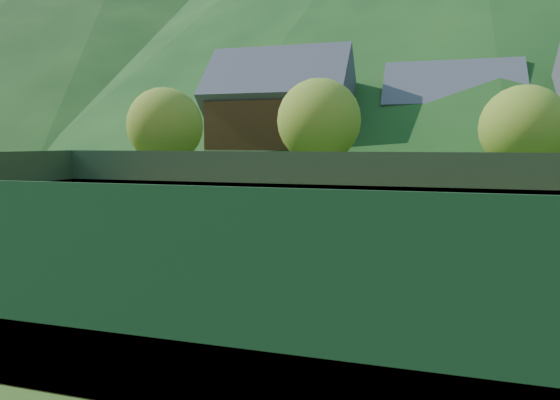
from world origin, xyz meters
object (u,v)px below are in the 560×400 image
(coach, at_px, (199,220))
(student_b, at_px, (380,215))
(ball_hopper, at_px, (80,224))
(chalet_left, at_px, (281,121))
(student_c, at_px, (522,225))
(tennis_net, at_px, (310,226))
(student_d, at_px, (504,215))
(chalet_mid, at_px, (450,128))
(student_a, at_px, (340,213))

(coach, height_order, student_b, coach)
(ball_hopper, distance_m, chalet_left, 33.75)
(ball_hopper, bearing_deg, coach, 13.06)
(coach, distance_m, chalet_left, 33.38)
(student_c, bearing_deg, ball_hopper, -6.17)
(student_b, xyz_separation_m, chalet_left, (-12.30, 27.75, 4.93))
(student_b, relative_size, ball_hopper, 1.40)
(tennis_net, xyz_separation_m, chalet_left, (-10.00, 30.00, 5.13))
(tennis_net, bearing_deg, student_c, 8.05)
(student_d, bearing_deg, chalet_mid, -109.85)
(coach, bearing_deg, ball_hopper, -153.28)
(coach, distance_m, student_c, 11.02)
(student_c, xyz_separation_m, tennis_net, (-7.21, -1.02, -0.22))
(student_c, height_order, student_d, student_d)
(chalet_left, xyz_separation_m, chalet_mid, (16.00, 4.00, -0.66))
(student_b, xyz_separation_m, ball_hopper, (-9.62, -5.54, 0.05))
(coach, xyz_separation_m, student_c, (10.49, 3.37, -0.20))
(student_c, relative_size, chalet_left, 0.10)
(student_a, height_order, chalet_mid, chalet_mid)
(student_a, xyz_separation_m, student_d, (6.15, 1.71, -0.08))
(student_b, height_order, chalet_mid, chalet_mid)
(coach, height_order, tennis_net, coach)
(student_a, relative_size, student_c, 1.11)
(student_a, distance_m, tennis_net, 1.88)
(student_d, distance_m, ball_hopper, 15.75)
(ball_hopper, height_order, chalet_mid, chalet_mid)
(student_a, bearing_deg, student_b, -142.13)
(student_d, bearing_deg, chalet_left, -79.14)
(student_c, height_order, chalet_left, chalet_left)
(coach, xyz_separation_m, tennis_net, (3.28, 2.36, -0.42))
(coach, height_order, ball_hopper, coach)
(student_b, xyz_separation_m, tennis_net, (-2.30, -2.25, -0.20))
(student_b, distance_m, student_c, 5.06)
(student_d, distance_m, tennis_net, 7.73)
(tennis_net, relative_size, chalet_mid, 0.95)
(coach, relative_size, student_b, 1.32)
(chalet_mid, bearing_deg, coach, -104.33)
(tennis_net, height_order, chalet_left, chalet_left)
(student_b, bearing_deg, tennis_net, 68.75)
(student_b, distance_m, chalet_mid, 32.25)
(student_a, xyz_separation_m, tennis_net, (-0.80, -1.67, -0.30))
(student_d, xyz_separation_m, ball_hopper, (-14.27, -6.68, 0.02))
(student_c, xyz_separation_m, ball_hopper, (-14.53, -4.31, 0.02))
(coach, relative_size, ball_hopper, 1.85)
(student_a, distance_m, chalet_mid, 33.01)
(student_a, distance_m, ball_hopper, 9.52)
(student_a, distance_m, student_c, 6.44)
(ball_hopper, relative_size, chalet_left, 0.07)
(coach, distance_m, chalet_mid, 37.74)
(tennis_net, xyz_separation_m, chalet_mid, (6.00, 34.00, 4.47))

